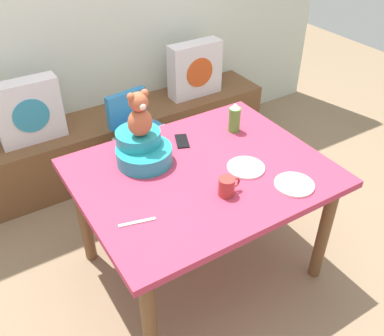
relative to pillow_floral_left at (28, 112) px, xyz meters
name	(u,v)px	position (x,y,z in m)	size (l,w,h in m)	color
ground_plane	(200,264)	(0.59, -1.24, -0.68)	(8.00, 8.00, 0.00)	#8C7256
window_bench	(115,141)	(0.59, 0.02, -0.45)	(2.60, 0.44, 0.46)	brown
pillow_floral_left	(28,112)	(0.00, 0.00, 0.00)	(0.44, 0.15, 0.44)	silver
pillow_floral_right	(195,70)	(1.33, 0.00, 0.00)	(0.44, 0.15, 0.44)	silver
dining_table	(202,184)	(0.59, -1.24, -0.04)	(1.29, 1.03, 0.74)	#B73351
highchair	(139,134)	(0.61, -0.42, -0.16)	(0.37, 0.49, 0.79)	#2672B2
infant_seat_teal	(142,149)	(0.37, -1.00, 0.13)	(0.30, 0.33, 0.16)	teal
teddy_bear	(139,115)	(0.37, -1.00, 0.34)	(0.13, 0.12, 0.25)	#B35B3A
ketchup_bottle	(235,118)	(0.97, -1.01, 0.15)	(0.07, 0.07, 0.18)	#4C8C33
coffee_mug	(227,186)	(0.58, -1.47, 0.11)	(0.12, 0.08, 0.09)	#9E332D
dinner_plate_near	(294,185)	(0.91, -1.60, 0.07)	(0.20, 0.20, 0.01)	white
dinner_plate_far	(246,168)	(0.79, -1.36, 0.07)	(0.20, 0.20, 0.01)	white
cell_phone	(182,141)	(0.64, -0.95, 0.06)	(0.07, 0.14, 0.01)	black
table_fork	(137,222)	(0.13, -1.42, 0.06)	(0.02, 0.17, 0.01)	silver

